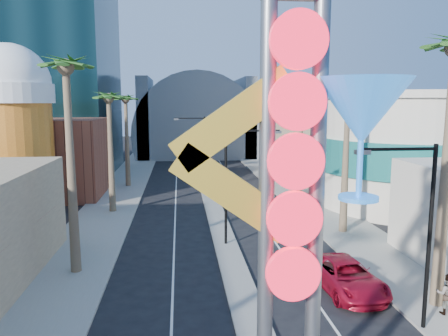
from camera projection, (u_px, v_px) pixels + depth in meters
sidewalk_west at (115, 199)px, 43.51m from camera, size 5.00×100.00×0.15m
sidewalk_east at (301, 195)px, 45.42m from camera, size 5.00×100.00×0.15m
median at (208, 192)px, 47.42m from camera, size 1.60×84.00×0.15m
brick_filler_west at (54, 158)px, 45.22m from camera, size 10.00×10.00×8.00m
filler_east at (323, 138)px, 58.14m from camera, size 10.00×20.00×10.00m
beer_mug at (13, 124)px, 36.68m from camera, size 7.00×7.00×14.50m
turquoise_building at (407, 150)px, 40.59m from camera, size 16.60×16.60×10.60m
canopy at (196, 132)px, 80.24m from camera, size 22.00×16.00×22.00m
neon_sign at (321, 188)px, 11.95m from camera, size 6.53×2.60×12.55m
streetlight_0 at (234, 175)px, 29.05m from camera, size 3.79×0.25×8.00m
streetlight_1 at (200, 143)px, 52.55m from camera, size 3.79×0.25×8.00m
streetlight_2 at (420, 221)px, 17.87m from camera, size 3.45×0.25×8.00m
palm_1 at (66, 80)px, 23.27m from camera, size 2.40×2.40×12.70m
palm_2 at (109, 104)px, 37.25m from camera, size 2.40×2.40×11.20m
palm_3 at (126, 104)px, 49.05m from camera, size 2.40×2.40×11.20m
palm_6 at (348, 98)px, 31.12m from camera, size 2.40×2.40×11.70m
palm_7 at (302, 90)px, 42.80m from camera, size 2.40×2.40×12.70m
red_pickup at (346, 276)px, 22.42m from camera, size 3.12×5.93×1.59m
pedestrian_b at (447, 294)px, 19.65m from camera, size 1.14×1.06×1.88m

